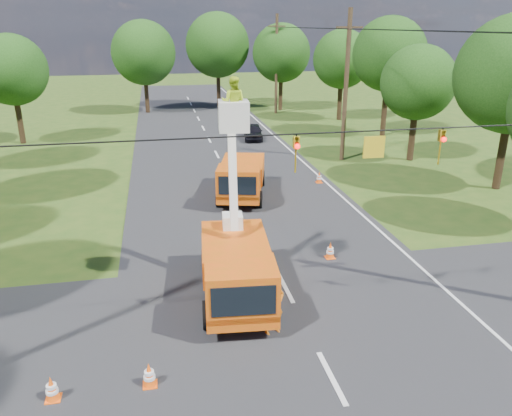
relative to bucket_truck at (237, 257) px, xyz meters
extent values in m
plane|color=#2B4A16|center=(1.81, 15.30, -1.57)|extent=(140.00, 140.00, 0.00)
cube|color=black|center=(1.81, 15.30, -1.57)|extent=(12.00, 100.00, 0.06)
cube|color=black|center=(1.81, -2.70, -1.57)|extent=(56.00, 10.00, 0.07)
cube|color=silver|center=(7.41, 15.30, -1.57)|extent=(0.12, 90.00, 0.02)
cube|color=#E94E10|center=(0.01, 0.16, -0.86)|extent=(2.70, 6.10, 0.44)
cube|color=#E94E10|center=(-0.18, -1.95, -0.09)|extent=(2.32, 1.87, 1.48)
cube|color=black|center=(-0.25, -2.79, -0.04)|extent=(1.88, 0.23, 0.94)
cube|color=#E94E10|center=(0.09, 0.95, -0.24)|extent=(2.64, 3.85, 0.99)
cylinder|color=black|center=(-1.19, -1.62, -1.12)|extent=(0.40, 0.93, 0.91)
cylinder|color=black|center=(0.88, -1.80, -1.12)|extent=(0.40, 0.93, 0.91)
cylinder|color=black|center=(-0.85, 2.13, -1.12)|extent=(0.40, 0.93, 0.91)
cylinder|color=black|center=(1.22, 1.94, -1.12)|extent=(0.40, 0.93, 0.91)
cube|color=silver|center=(0.18, 2.03, 0.51)|extent=(0.81, 0.81, 0.54)
cube|color=silver|center=(0.13, 1.49, 2.68)|extent=(0.39, 1.34, 4.29)
cube|color=silver|center=(0.04, 0.46, 4.71)|extent=(1.02, 1.02, 0.94)
imported|color=#C6E526|center=(0.04, 0.46, 5.14)|extent=(0.91, 0.81, 1.56)
cube|color=#E94E10|center=(2.05, 10.88, -0.86)|extent=(3.53, 6.24, 0.44)
cube|color=#E94E10|center=(1.54, 8.83, -0.10)|extent=(2.50, 2.14, 1.47)
cube|color=black|center=(1.34, 8.02, -0.05)|extent=(1.82, 0.51, 0.93)
cube|color=#E94E10|center=(2.24, 11.64, -0.24)|extent=(3.12, 4.09, 0.98)
cylinder|color=black|center=(0.60, 9.32, -1.12)|extent=(0.52, 0.95, 0.90)
cylinder|color=black|center=(2.60, 8.81, -1.12)|extent=(0.52, 0.95, 0.90)
cylinder|color=black|center=(1.51, 12.94, -1.12)|extent=(0.52, 0.95, 0.90)
cylinder|color=black|center=(3.51, 12.44, -1.12)|extent=(0.52, 0.95, 0.90)
imported|color=orange|center=(0.74, -2.29, -0.59)|extent=(0.82, 0.66, 1.97)
imported|color=black|center=(5.44, 24.98, -0.95)|extent=(2.02, 3.85, 1.25)
cone|color=#FF570D|center=(4.21, 2.33, -1.19)|extent=(0.36, 0.36, 0.70)
cube|color=#FF570D|center=(4.21, 2.33, -1.53)|extent=(0.38, 0.38, 0.04)
cylinder|color=white|center=(4.21, 2.33, -1.13)|extent=(0.26, 0.26, 0.09)
cylinder|color=white|center=(4.21, 2.33, -1.28)|extent=(0.31, 0.31, 0.09)
cone|color=#FF570D|center=(-2.99, -4.03, -1.19)|extent=(0.36, 0.36, 0.70)
cube|color=#FF570D|center=(-2.99, -4.03, -1.53)|extent=(0.38, 0.38, 0.04)
cylinder|color=white|center=(-2.99, -4.03, -1.13)|extent=(0.26, 0.26, 0.09)
cylinder|color=white|center=(-2.99, -4.03, -1.28)|extent=(0.31, 0.31, 0.09)
cone|color=#FF570D|center=(-5.41, -4.08, -1.19)|extent=(0.36, 0.36, 0.70)
cube|color=#FF570D|center=(-5.41, -4.08, -1.53)|extent=(0.38, 0.38, 0.04)
cylinder|color=white|center=(-5.41, -4.08, -1.13)|extent=(0.26, 0.26, 0.09)
cylinder|color=white|center=(-5.41, -4.08, -1.28)|extent=(0.31, 0.31, 0.09)
cone|color=#FF570D|center=(7.00, 12.27, -1.19)|extent=(0.36, 0.36, 0.70)
cube|color=#FF570D|center=(7.00, 12.27, -1.53)|extent=(0.38, 0.38, 0.04)
cylinder|color=white|center=(7.00, 12.27, -1.13)|extent=(0.26, 0.26, 0.09)
cylinder|color=white|center=(7.00, 12.27, -1.28)|extent=(0.31, 0.31, 0.09)
cylinder|color=#4C3823|center=(10.31, 17.30, 3.43)|extent=(0.30, 0.30, 10.00)
cube|color=#4C3823|center=(10.31, 17.30, 7.23)|extent=(1.80, 0.12, 0.12)
cylinder|color=#4C3823|center=(10.31, 37.30, 3.43)|extent=(0.30, 0.30, 10.00)
cube|color=#4C3823|center=(10.31, 37.30, 7.23)|extent=(1.80, 0.12, 0.12)
cylinder|color=black|center=(1.31, -2.70, 4.73)|extent=(18.00, 0.04, 0.04)
cube|color=gold|center=(3.41, -2.70, 4.28)|extent=(0.60, 0.05, 0.60)
imported|color=gold|center=(1.21, -2.70, 4.18)|extent=(0.16, 0.20, 1.00)
sphere|color=#FF0C0C|center=(1.21, -2.82, 4.43)|extent=(0.14, 0.14, 0.14)
imported|color=gold|center=(5.41, -2.70, 4.18)|extent=(0.16, 0.20, 1.00)
sphere|color=#FF0C0C|center=(5.41, -2.82, 4.43)|extent=(0.14, 0.14, 0.14)
cylinder|color=#382616|center=(-12.99, 27.30, 0.45)|extent=(0.44, 0.44, 4.05)
sphere|color=#193F11|center=(-12.99, 27.30, 4.13)|extent=(5.40, 5.40, 5.40)
cylinder|color=#382616|center=(16.81, 9.30, 0.72)|extent=(0.44, 0.44, 4.58)
cylinder|color=#382616|center=(15.01, 16.30, 0.32)|extent=(0.44, 0.44, 3.78)
sphere|color=#193F11|center=(15.01, 16.30, 3.76)|extent=(5.00, 5.00, 5.00)
cylinder|color=#382616|center=(16.61, 24.30, 0.81)|extent=(0.44, 0.44, 4.75)
sphere|color=#193F11|center=(16.61, 24.30, 5.13)|extent=(6.00, 6.00, 6.00)
cylinder|color=#382616|center=(15.61, 32.30, 0.50)|extent=(0.44, 0.44, 4.14)
sphere|color=#193F11|center=(15.61, 32.30, 4.26)|extent=(5.60, 5.60, 5.60)
cylinder|color=#382616|center=(-3.19, 40.30, 0.63)|extent=(0.44, 0.44, 4.40)
sphere|color=#193F11|center=(-3.19, 40.30, 4.63)|extent=(6.60, 6.60, 6.60)
cylinder|color=#382616|center=(4.81, 42.30, 0.85)|extent=(0.44, 0.44, 4.84)
sphere|color=#193F11|center=(4.81, 42.30, 5.25)|extent=(7.00, 7.00, 7.00)
cylinder|color=#382616|center=(11.31, 39.30, 0.59)|extent=(0.44, 0.44, 4.31)
sphere|color=#193F11|center=(11.31, 39.30, 4.51)|extent=(6.20, 6.20, 6.20)
camera|label=1|loc=(-2.35, -15.10, 7.42)|focal=35.00mm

